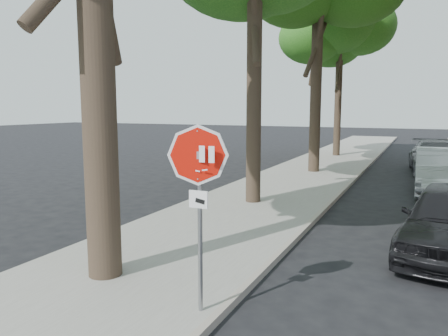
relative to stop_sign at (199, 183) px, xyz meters
The scene contains 7 objects.
ground 2.07m from the stop_sign, ahead, with size 120.00×120.00×0.00m, color black.
sidewalk_left 12.31m from the stop_sign, 98.51° to the left, with size 4.00×55.00×0.12m, color gray.
curb_left 12.17m from the stop_sign, 88.81° to the left, with size 0.12×55.00×0.13m, color #9E9384.
stop_sign is the anchor object (origin of this frame).
tree_far 21.88m from the stop_sign, 95.46° to the left, with size 5.29×4.91×9.33m.
car_b 11.89m from the stop_sign, 73.81° to the left, with size 1.63×4.68×1.54m, color #ACB0B5.
car_c 16.84m from the stop_sign, 79.06° to the left, with size 2.02×4.97×1.44m, color #55555B.
Camera 1 is at (2.03, -5.13, 2.96)m, focal length 35.00 mm.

